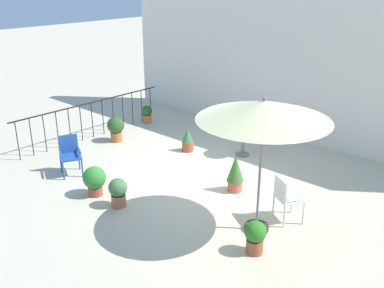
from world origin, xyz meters
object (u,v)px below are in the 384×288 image
at_px(potted_plant_0, 255,236).
at_px(potted_plant_2, 147,114).
at_px(patio_chair_0, 286,196).
at_px(patio_chair_1, 70,153).
at_px(potted_plant_3, 95,180).
at_px(potted_plant_4, 118,191).
at_px(potted_plant_5, 116,128).
at_px(patio_umbrella_0, 264,112).
at_px(potted_plant_1, 235,172).
at_px(potted_plant_6, 188,140).
at_px(cafe_table_0, 243,136).

distance_m(potted_plant_0, potted_plant_2, 7.20).
height_order(patio_chair_0, potted_plant_0, patio_chair_0).
height_order(patio_chair_1, potted_plant_3, patio_chair_1).
relative_size(potted_plant_3, potted_plant_4, 1.07).
bearing_deg(potted_plant_5, patio_umbrella_0, -12.05).
distance_m(potted_plant_2, potted_plant_4, 5.22).
bearing_deg(potted_plant_1, potted_plant_5, 177.24).
distance_m(potted_plant_5, potted_plant_6, 2.10).
xyz_separation_m(potted_plant_1, potted_plant_6, (-2.26, 0.99, -0.12)).
bearing_deg(potted_plant_0, potted_plant_3, -171.63).
relative_size(cafe_table_0, potted_plant_4, 1.27).
height_order(potted_plant_0, potted_plant_1, potted_plant_1).
distance_m(cafe_table_0, potted_plant_5, 3.51).
relative_size(potted_plant_1, potted_plant_2, 1.49).
relative_size(potted_plant_2, potted_plant_4, 0.91).
bearing_deg(patio_umbrella_0, potted_plant_0, -58.66).
bearing_deg(patio_chair_0, potted_plant_1, 166.04).
distance_m(potted_plant_1, potted_plant_2, 5.11).
height_order(potted_plant_3, potted_plant_4, potted_plant_3).
xyz_separation_m(potted_plant_1, potted_plant_3, (-2.04, -2.10, -0.07)).
bearing_deg(potted_plant_0, potted_plant_5, 163.00).
bearing_deg(patio_chair_0, potted_plant_6, 159.95).
bearing_deg(patio_chair_1, potted_plant_6, 68.88).
relative_size(patio_umbrella_0, potted_plant_6, 4.03).
bearing_deg(potted_plant_3, potted_plant_0, 8.37).
relative_size(potted_plant_4, potted_plant_6, 0.97).
height_order(patio_chair_0, potted_plant_6, patio_chair_0).
distance_m(patio_umbrella_0, potted_plant_4, 3.35).
xyz_separation_m(patio_umbrella_0, potted_plant_1, (-1.20, 0.95, -1.80)).
relative_size(patio_umbrella_0, potted_plant_2, 4.56).
height_order(patio_chair_0, patio_chair_1, patio_chair_1).
height_order(patio_chair_0, potted_plant_1, patio_chair_0).
height_order(cafe_table_0, patio_chair_0, patio_chair_0).
xyz_separation_m(patio_chair_1, potted_plant_0, (4.92, 0.25, -0.19)).
bearing_deg(potted_plant_0, potted_plant_6, 146.34).
distance_m(patio_umbrella_0, patio_chair_0, 1.82).
relative_size(potted_plant_0, potted_plant_3, 0.92).
bearing_deg(potted_plant_1, patio_umbrella_0, -38.37).
relative_size(patio_umbrella_0, potted_plant_4, 4.16).
distance_m(patio_umbrella_0, potted_plant_0, 2.04).
height_order(cafe_table_0, potted_plant_5, cafe_table_0).
relative_size(patio_chair_1, potted_plant_0, 1.53).
relative_size(potted_plant_3, potted_plant_6, 1.04).
height_order(cafe_table_0, potted_plant_2, cafe_table_0).
xyz_separation_m(patio_chair_1, potted_plant_2, (-1.42, 3.67, -0.22)).
height_order(potted_plant_1, potted_plant_3, potted_plant_1).
xyz_separation_m(patio_chair_0, potted_plant_3, (-3.45, -1.74, -0.17)).
xyz_separation_m(patio_chair_0, potted_plant_5, (-5.61, 0.55, -0.13)).
xyz_separation_m(potted_plant_3, potted_plant_6, (-0.22, 3.08, -0.05)).
distance_m(patio_umbrella_0, patio_chair_1, 4.93).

